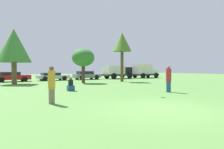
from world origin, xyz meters
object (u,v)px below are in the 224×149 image
bystander_sitting (71,85)px  tree_2 (83,58)px  delivery_truck_white (144,71)px  tree_3 (122,43)px  delivery_truck_black (117,71)px  person_catcher (169,79)px  tree_1 (14,46)px  parked_car_silver (52,76)px  person_thrower (52,85)px  parked_car_red (12,77)px  frisbee (145,66)px  parked_car_grey (86,75)px

bystander_sitting → tree_2: (3.99, 7.34, 2.46)m
bystander_sitting → delivery_truck_white: delivery_truck_white is taller
tree_3 → delivery_truck_black: bearing=62.2°
person_catcher → delivery_truck_black: 20.16m
tree_1 → tree_2: 7.38m
parked_car_silver → tree_2: bearing=-78.8°
bystander_sitting → delivery_truck_black: delivery_truck_black is taller
tree_2 → tree_3: 5.58m
delivery_truck_black → delivery_truck_white: (5.75, -0.14, 0.07)m
person_thrower → delivery_truck_white: (21.34, 19.17, 0.44)m
parked_car_silver → person_thrower: bearing=-107.1°
tree_1 → parked_car_silver: 7.94m
bystander_sitting → delivery_truck_black: 19.53m
delivery_truck_white → parked_car_silver: bearing=176.9°
person_catcher → tree_3: bearing=-112.1°
parked_car_red → delivery_truck_white: bearing=-2.6°
tree_3 → delivery_truck_white: 12.58m
tree_3 → parked_car_red: (-12.10, 6.98, -4.27)m
frisbee → bystander_sitting: frisbee is taller
person_catcher → tree_2: (-1.55, 11.55, 1.96)m
parked_car_silver → delivery_truck_black: size_ratio=0.83×
frisbee → delivery_truck_black: bearing=62.3°
tree_2 → delivery_truck_white: tree_2 is taller
parked_car_grey → delivery_truck_black: size_ratio=0.77×
parked_car_red → parked_car_grey: 10.27m
person_catcher → tree_2: bearing=-86.7°
frisbee → bystander_sitting: (-2.99, 4.71, -1.36)m
bystander_sitting → parked_car_red: parked_car_red is taller
parked_car_silver → parked_car_grey: size_ratio=1.07×
person_thrower → tree_2: tree_2 is taller
person_thrower → parked_car_silver: (4.72, 19.12, -0.28)m
tree_1 → parked_car_red: tree_1 is taller
frisbee → parked_car_silver: frisbee is taller
bystander_sitting → parked_car_grey: parked_car_grey is taller
tree_2 → parked_car_grey: tree_2 is taller
parked_car_silver → delivery_truck_white: 16.63m
delivery_truck_black → delivery_truck_white: delivery_truck_white is taller
tree_1 → parked_car_red: 5.81m
frisbee → tree_2: bearing=85.3°
person_thrower → person_catcher: size_ratio=0.94×
person_thrower → delivery_truck_black: (15.58, 19.31, 0.37)m
parked_car_red → parked_car_silver: 5.12m
tree_1 → delivery_truck_black: bearing=17.6°
tree_2 → parked_car_red: size_ratio=0.92×
person_catcher → parked_car_red: 20.17m
bystander_sitting → parked_car_red: (-2.92, 14.11, 0.25)m
parked_car_red → parked_car_silver: bearing=-1.0°
tree_3 → person_catcher: bearing=-107.8°
tree_3 → delivery_truck_black: (3.88, 7.37, -3.69)m
tree_1 → tree_2: (6.99, -2.06, -1.18)m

